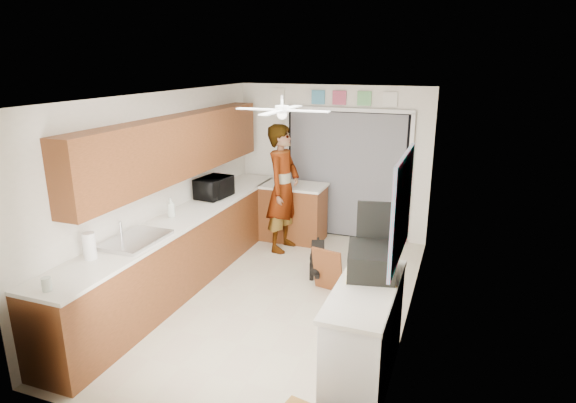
% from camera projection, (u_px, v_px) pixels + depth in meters
% --- Properties ---
extents(floor, '(5.00, 5.00, 0.00)m').
position_uv_depth(floor, '(277.00, 297.00, 6.09)').
color(floor, beige).
rests_on(floor, ground).
extents(ceiling, '(5.00, 5.00, 0.00)m').
position_uv_depth(ceiling, '(276.00, 95.00, 5.37)').
color(ceiling, white).
rests_on(ceiling, ground).
extents(wall_back, '(3.20, 0.00, 3.20)m').
position_uv_depth(wall_back, '(332.00, 162.00, 7.98)').
color(wall_back, white).
rests_on(wall_back, ground).
extents(wall_front, '(3.20, 0.00, 3.20)m').
position_uv_depth(wall_front, '(149.00, 295.00, 3.48)').
color(wall_front, white).
rests_on(wall_front, ground).
extents(wall_left, '(0.00, 5.00, 5.00)m').
position_uv_depth(wall_left, '(162.00, 190.00, 6.26)').
color(wall_left, white).
rests_on(wall_left, ground).
extents(wall_right, '(0.00, 5.00, 5.00)m').
position_uv_depth(wall_right, '(414.00, 217.00, 5.20)').
color(wall_right, white).
rests_on(wall_right, ground).
extents(left_base_cabinets, '(0.60, 4.80, 0.90)m').
position_uv_depth(left_base_cabinets, '(186.00, 250.00, 6.39)').
color(left_base_cabinets, brown).
rests_on(left_base_cabinets, floor).
extents(left_countertop, '(0.62, 4.80, 0.04)m').
position_uv_depth(left_countertop, '(184.00, 217.00, 6.25)').
color(left_countertop, white).
rests_on(left_countertop, left_base_cabinets).
extents(upper_cabinets, '(0.32, 4.00, 0.80)m').
position_uv_depth(upper_cabinets, '(179.00, 147.00, 6.23)').
color(upper_cabinets, brown).
rests_on(upper_cabinets, wall_left).
extents(sink_basin, '(0.50, 0.76, 0.06)m').
position_uv_depth(sink_basin, '(136.00, 240.00, 5.35)').
color(sink_basin, silver).
rests_on(sink_basin, left_countertop).
extents(faucet, '(0.03, 0.03, 0.22)m').
position_uv_depth(faucet, '(121.00, 230.00, 5.38)').
color(faucet, silver).
rests_on(faucet, left_countertop).
extents(peninsula_base, '(1.00, 0.60, 0.90)m').
position_uv_depth(peninsula_base, '(293.00, 213.00, 7.92)').
color(peninsula_base, brown).
rests_on(peninsula_base, floor).
extents(peninsula_top, '(1.04, 0.64, 0.04)m').
position_uv_depth(peninsula_top, '(293.00, 186.00, 7.79)').
color(peninsula_top, white).
rests_on(peninsula_top, peninsula_base).
extents(back_opening_recess, '(2.00, 0.06, 2.10)m').
position_uv_depth(back_opening_recess, '(346.00, 175.00, 7.92)').
color(back_opening_recess, black).
rests_on(back_opening_recess, wall_back).
extents(curtain_panel, '(1.90, 0.03, 2.05)m').
position_uv_depth(curtain_panel, '(345.00, 176.00, 7.89)').
color(curtain_panel, gray).
rests_on(curtain_panel, wall_back).
extents(door_trim_left, '(0.06, 0.04, 2.10)m').
position_uv_depth(door_trim_left, '(287.00, 171.00, 8.24)').
color(door_trim_left, white).
rests_on(door_trim_left, wall_back).
extents(door_trim_right, '(0.06, 0.04, 2.10)m').
position_uv_depth(door_trim_right, '(409.00, 181.00, 7.56)').
color(door_trim_right, white).
rests_on(door_trim_right, wall_back).
extents(door_trim_head, '(2.10, 0.04, 0.06)m').
position_uv_depth(door_trim_head, '(348.00, 110.00, 7.59)').
color(door_trim_head, white).
rests_on(door_trim_head, wall_back).
extents(header_frame_1, '(0.22, 0.02, 0.22)m').
position_uv_depth(header_frame_1, '(318.00, 97.00, 7.73)').
color(header_frame_1, '#4898C1').
rests_on(header_frame_1, wall_back).
extents(header_frame_2, '(0.22, 0.02, 0.22)m').
position_uv_depth(header_frame_2, '(339.00, 98.00, 7.62)').
color(header_frame_2, '#BF4767').
rests_on(header_frame_2, wall_back).
extents(header_frame_3, '(0.22, 0.02, 0.22)m').
position_uv_depth(header_frame_3, '(364.00, 98.00, 7.48)').
color(header_frame_3, '#6ABA70').
rests_on(header_frame_3, wall_back).
extents(header_frame_4, '(0.22, 0.02, 0.22)m').
position_uv_depth(header_frame_4, '(390.00, 99.00, 7.35)').
color(header_frame_4, white).
rests_on(header_frame_4, wall_back).
extents(route66_sign, '(0.22, 0.02, 0.26)m').
position_uv_depth(route66_sign, '(278.00, 96.00, 7.97)').
color(route66_sign, silver).
rests_on(route66_sign, wall_back).
extents(right_counter_base, '(0.50, 1.40, 0.90)m').
position_uv_depth(right_counter_base, '(365.00, 335.00, 4.43)').
color(right_counter_base, white).
rests_on(right_counter_base, floor).
extents(right_counter_top, '(0.54, 1.44, 0.04)m').
position_uv_depth(right_counter_top, '(366.00, 289.00, 4.30)').
color(right_counter_top, white).
rests_on(right_counter_top, right_counter_base).
extents(abstract_painting, '(0.03, 1.15, 0.95)m').
position_uv_depth(abstract_painting, '(402.00, 207.00, 4.19)').
color(abstract_painting, '#DF5291').
rests_on(abstract_painting, wall_right).
extents(ceiling_fan, '(1.14, 1.14, 0.24)m').
position_uv_depth(ceiling_fan, '(282.00, 110.00, 5.60)').
color(ceiling_fan, white).
rests_on(ceiling_fan, ceiling).
extents(microwave, '(0.42, 0.58, 0.30)m').
position_uv_depth(microwave, '(214.00, 187.00, 7.02)').
color(microwave, black).
rests_on(microwave, left_countertop).
extents(soap_bottle, '(0.10, 0.10, 0.26)m').
position_uv_depth(soap_bottle, '(171.00, 207.00, 6.14)').
color(soap_bottle, silver).
rests_on(soap_bottle, left_countertop).
extents(jar_b, '(0.11, 0.11, 0.12)m').
position_uv_depth(jar_b, '(47.00, 284.00, 4.20)').
color(jar_b, silver).
rests_on(jar_b, left_countertop).
extents(paper_towel_roll, '(0.14, 0.14, 0.28)m').
position_uv_depth(paper_towel_roll, '(89.00, 246.00, 4.85)').
color(paper_towel_roll, white).
rests_on(paper_towel_roll, left_countertop).
extents(suitcase, '(0.54, 0.66, 0.25)m').
position_uv_depth(suitcase, '(371.00, 261.00, 4.54)').
color(suitcase, black).
rests_on(suitcase, right_counter_top).
extents(suitcase_rim, '(0.54, 0.65, 0.02)m').
position_uv_depth(suitcase_rim, '(371.00, 271.00, 4.57)').
color(suitcase_rim, yellow).
rests_on(suitcase_rim, suitcase).
extents(suitcase_lid, '(0.42, 0.11, 0.50)m').
position_uv_depth(suitcase_lid, '(378.00, 226.00, 4.73)').
color(suitcase_lid, black).
rests_on(suitcase_lid, suitcase).
extents(cabinet_door_panel, '(0.42, 0.23, 0.60)m').
position_uv_depth(cabinet_door_panel, '(328.00, 270.00, 6.14)').
color(cabinet_door_panel, brown).
rests_on(cabinet_door_panel, floor).
extents(man, '(0.53, 0.75, 1.97)m').
position_uv_depth(man, '(283.00, 188.00, 7.37)').
color(man, white).
rests_on(man, floor).
extents(dog, '(0.44, 0.68, 0.50)m').
position_uv_depth(dog, '(318.00, 259.00, 6.63)').
color(dog, black).
rests_on(dog, floor).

